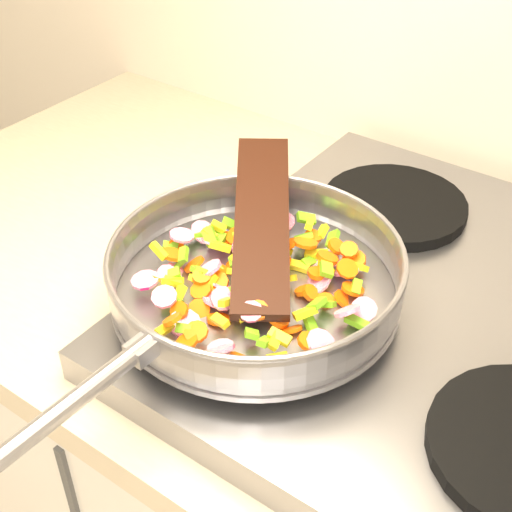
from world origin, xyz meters
The scene contains 6 objects.
cooktop centered at (-0.70, 1.67, 0.92)m, with size 0.60×0.60×0.04m, color #939399.
grate_fl centered at (-0.84, 1.52, 0.95)m, with size 0.19×0.19×0.02m, color black.
grate_bl centered at (-0.84, 1.81, 0.95)m, with size 0.19×0.19×0.02m, color black.
saute_pan centered at (-0.88, 1.54, 0.99)m, with size 0.36×0.53×0.06m.
vegetable_heap centered at (-0.88, 1.55, 0.97)m, with size 0.27×0.27×0.05m.
wooden_spatula centered at (-0.91, 1.60, 1.01)m, with size 0.27×0.06×0.01m, color black.
Camera 1 is at (-0.53, 1.06, 1.46)m, focal length 50.00 mm.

